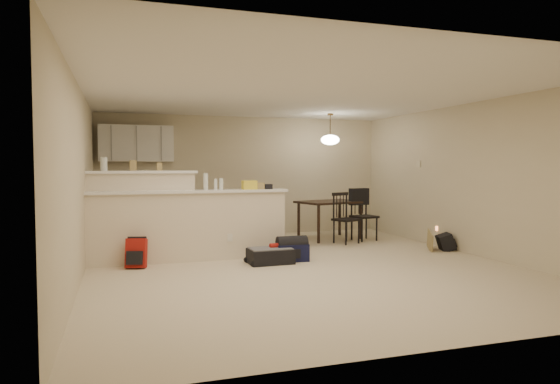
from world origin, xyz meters
name	(u,v)px	position (x,y,z in m)	size (l,w,h in m)	color
room	(301,181)	(0.00, 0.00, 1.25)	(7.00, 7.02, 2.50)	beige
breakfast_bar	(172,221)	(-1.76, 0.98, 0.61)	(3.08, 0.58, 1.39)	beige
upper_cabinets	(136,143)	(-2.20, 3.32, 1.90)	(1.40, 0.34, 0.70)	white
kitchen_counter	(148,218)	(-2.00, 3.19, 0.45)	(1.80, 0.60, 0.90)	white
thermostat	(419,164)	(2.98, 1.55, 1.50)	(0.02, 0.12, 0.12)	beige
jar	(104,164)	(-2.74, 1.12, 1.49)	(0.10, 0.10, 0.20)	silver
cereal_box	(133,165)	(-2.32, 1.12, 1.47)	(0.10, 0.07, 0.16)	#A08852
small_box	(159,167)	(-1.93, 1.12, 1.45)	(0.08, 0.06, 0.12)	#A08852
bottle_a	(206,182)	(-1.25, 0.90, 1.22)	(0.07, 0.07, 0.26)	silver
bottle_b	(221,184)	(-1.00, 0.90, 1.18)	(0.06, 0.06, 0.18)	silver
bag_lump	(249,185)	(-0.55, 0.90, 1.16)	(0.22, 0.18, 0.14)	#A08852
pouch	(268,187)	(-0.23, 0.90, 1.13)	(0.12, 0.10, 0.08)	#A08852
extra_item_x	(216,184)	(-1.09, 0.90, 1.18)	(0.05, 0.05, 0.17)	silver
extra_item_y	(260,186)	(-0.38, 0.90, 1.14)	(0.13, 0.10, 0.11)	#A08852
dining_table	(330,206)	(1.47, 2.34, 0.67)	(1.39, 1.11, 0.76)	black
pendant_lamp	(330,139)	(1.47, 2.34, 1.99)	(0.36, 0.36, 0.62)	brown
dining_chair_near	(346,218)	(1.55, 1.73, 0.48)	(0.42, 0.40, 0.96)	black
dining_chair_far	(364,215)	(2.04, 1.96, 0.50)	(0.44, 0.42, 1.00)	black
suitcase	(270,256)	(-0.38, 0.30, 0.11)	(0.65, 0.42, 0.22)	black
red_backpack	(136,253)	(-2.31, 0.57, 0.21)	(0.28, 0.17, 0.42)	#A91913
navy_duffel	(292,253)	(-0.01, 0.37, 0.13)	(0.49, 0.27, 0.27)	#111435
black_daypack	(445,242)	(2.85, 0.49, 0.14)	(0.31, 0.22, 0.28)	black
cardboard_sheet	(430,241)	(2.57, 0.54, 0.16)	(0.43, 0.02, 0.32)	#A08852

